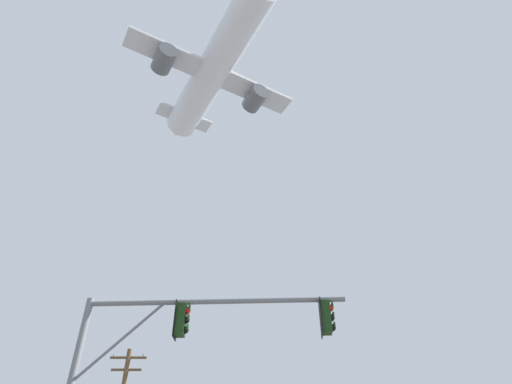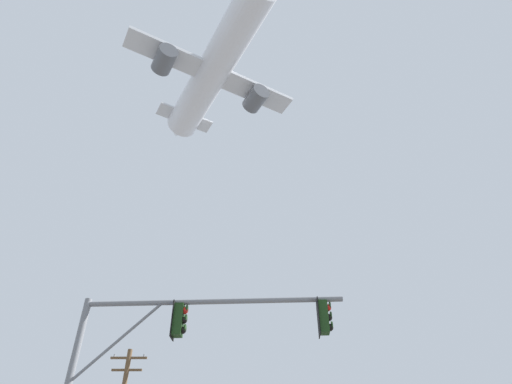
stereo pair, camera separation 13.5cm
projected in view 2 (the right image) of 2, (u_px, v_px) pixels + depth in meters
signal_pole_near at (169, 353)px, 11.70m from camera, size 7.43×0.65×6.55m
airplane at (215, 67)px, 48.28m from camera, size 18.20×23.57×6.92m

